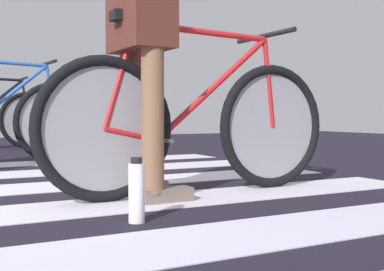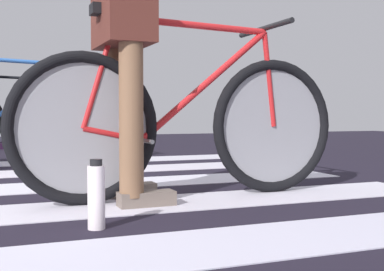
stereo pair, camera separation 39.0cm
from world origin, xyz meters
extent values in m
torus|color=black|center=(0.68, -0.53, 0.38)|extent=(0.72, 0.07, 0.72)
torus|color=black|center=(1.70, -0.51, 0.38)|extent=(0.72, 0.07, 0.72)
cylinder|color=gray|center=(0.68, -0.53, 0.38)|extent=(0.61, 0.02, 0.61)
cylinder|color=gray|center=(1.70, -0.51, 0.38)|extent=(0.61, 0.02, 0.61)
cylinder|color=red|center=(1.24, -0.52, 0.89)|extent=(0.80, 0.05, 0.05)
cylinder|color=red|center=(1.30, -0.52, 0.60)|extent=(0.70, 0.05, 0.59)
cylinder|color=red|center=(0.90, -0.52, 0.61)|extent=(0.15, 0.04, 0.59)
cylinder|color=red|center=(0.82, -0.53, 0.35)|extent=(0.29, 0.03, 0.09)
cylinder|color=red|center=(0.76, -0.53, 0.64)|extent=(0.18, 0.03, 0.53)
cylinder|color=red|center=(1.67, -0.51, 0.63)|extent=(0.09, 0.03, 0.50)
cube|color=black|center=(0.84, -0.53, 0.93)|extent=(0.24, 0.09, 0.05)
cylinder|color=black|center=(1.64, -0.51, 0.90)|extent=(0.04, 0.52, 0.03)
cylinder|color=#4C4C51|center=(0.96, -0.52, 0.32)|extent=(0.03, 0.34, 0.02)
cylinder|color=brown|center=(0.87, -0.39, 0.54)|extent=(0.11, 0.11, 0.93)
cylinder|color=brown|center=(0.87, -0.67, 0.54)|extent=(0.11, 0.11, 0.93)
cube|color=#53261F|center=(0.87, -0.53, 0.90)|extent=(0.23, 0.41, 0.28)
cube|color=#6C5D54|center=(0.94, -0.38, 0.06)|extent=(0.26, 0.11, 0.07)
cube|color=#6C5D54|center=(0.94, -0.66, 0.06)|extent=(0.26, 0.11, 0.07)
torus|color=black|center=(0.93, 1.65, 0.38)|extent=(0.72, 0.11, 0.72)
cylinder|color=gray|center=(0.93, 1.65, 0.38)|extent=(0.61, 0.06, 0.61)
cylinder|color=#2B5CA9|center=(0.53, 1.62, 0.60)|extent=(0.70, 0.09, 0.59)
cylinder|color=#2B5CA9|center=(0.90, 1.65, 0.63)|extent=(0.09, 0.04, 0.50)
cylinder|color=black|center=(0.87, 1.65, 0.90)|extent=(0.07, 0.52, 0.03)
torus|color=black|center=(1.07, 3.73, 0.38)|extent=(0.72, 0.08, 0.72)
cylinder|color=gray|center=(1.07, 3.73, 0.38)|extent=(0.61, 0.03, 0.61)
cylinder|color=black|center=(1.04, 3.73, 0.63)|extent=(0.09, 0.03, 0.50)
cylinder|color=black|center=(1.01, 3.73, 0.90)|extent=(0.05, 0.52, 0.03)
cylinder|color=white|center=(0.65, -1.02, 0.14)|extent=(0.06, 0.06, 0.23)
cylinder|color=black|center=(0.65, -1.02, 0.27)|extent=(0.04, 0.04, 0.02)
camera|label=1|loc=(-0.08, -2.86, 0.45)|focal=46.89mm
camera|label=2|loc=(0.31, -2.86, 0.45)|focal=46.89mm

